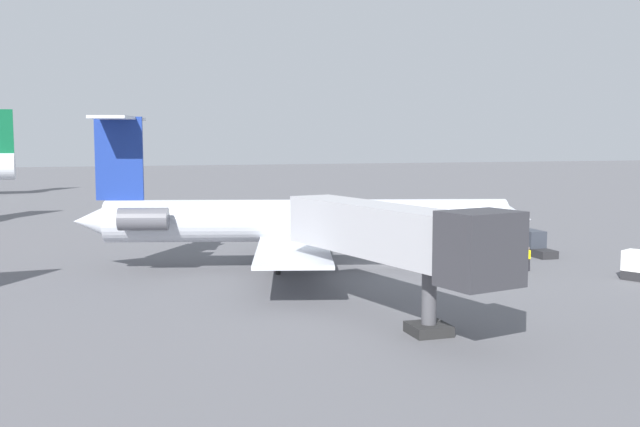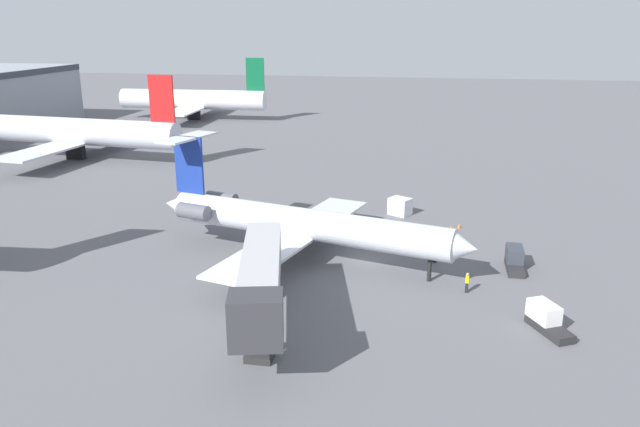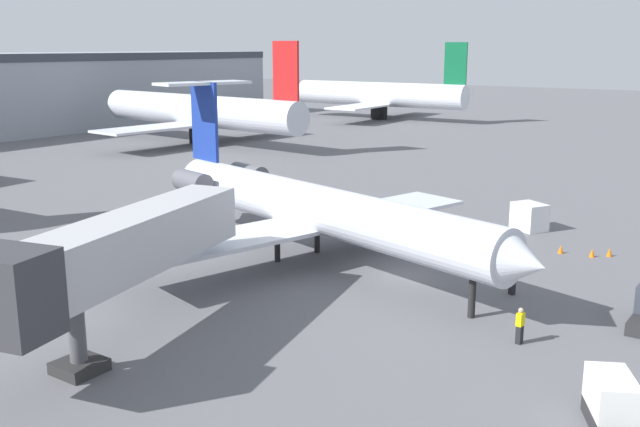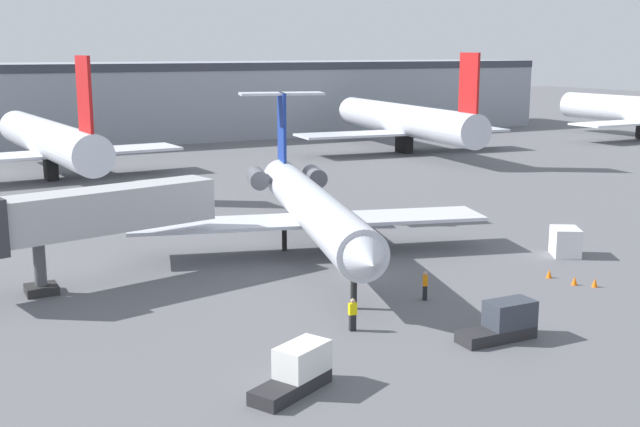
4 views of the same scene
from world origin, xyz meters
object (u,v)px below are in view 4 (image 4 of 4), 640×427
(baggage_tug_lead, at_px, (297,371))
(jet_bridge, at_px, (75,215))
(parked_airliner_centre, at_px, (49,140))
(parked_airliner_east_mid, at_px, (405,121))
(traffic_cone_near, at_px, (575,281))
(cargo_container_uld, at_px, (565,242))
(traffic_cone_mid, at_px, (595,283))
(traffic_cone_far, at_px, (549,274))
(regional_jet, at_px, (310,204))
(ground_crew_loader, at_px, (353,314))
(baggage_tug_trailing, at_px, (504,322))
(ground_crew_marshaller, at_px, (425,285))

(baggage_tug_lead, bearing_deg, jet_bridge, 104.89)
(parked_airliner_centre, distance_m, parked_airliner_east_mid, 47.22)
(traffic_cone_near, bearing_deg, cargo_container_uld, 50.71)
(traffic_cone_near, bearing_deg, traffic_cone_mid, -47.97)
(traffic_cone_near, distance_m, parked_airliner_east_mid, 63.84)
(traffic_cone_near, relative_size, traffic_cone_mid, 1.00)
(jet_bridge, xyz_separation_m, baggage_tug_lead, (5.21, -19.57, -3.54))
(traffic_cone_far, xyz_separation_m, parked_airliner_centre, (-21.23, 54.29, 4.05))
(regional_jet, bearing_deg, baggage_tug_lead, -117.70)
(regional_jet, relative_size, traffic_cone_mid, 56.59)
(ground_crew_loader, height_order, baggage_tug_trailing, baggage_tug_trailing)
(regional_jet, bearing_deg, parked_airliner_east_mid, 50.35)
(baggage_tug_lead, height_order, baggage_tug_trailing, same)
(traffic_cone_far, bearing_deg, ground_crew_marshaller, -178.77)
(jet_bridge, height_order, parked_airliner_centre, parked_airliner_centre)
(baggage_tug_lead, xyz_separation_m, traffic_cone_near, (21.53, 6.16, -0.56))
(baggage_tug_lead, bearing_deg, traffic_cone_mid, 13.35)
(cargo_container_uld, xyz_separation_m, parked_airliner_centre, (-26.11, 50.55, 3.35))
(baggage_tug_lead, distance_m, cargo_container_uld, 28.68)
(parked_airliner_centre, bearing_deg, traffic_cone_near, -69.07)
(jet_bridge, relative_size, parked_airliner_centre, 0.47)
(baggage_tug_trailing, bearing_deg, jet_bridge, 132.00)
(baggage_tug_lead, relative_size, traffic_cone_near, 7.63)
(ground_crew_marshaller, height_order, ground_crew_loader, same)
(ground_crew_marshaller, bearing_deg, traffic_cone_mid, -13.67)
(regional_jet, xyz_separation_m, traffic_cone_mid, (11.58, -15.15, -3.24))
(ground_crew_loader, relative_size, traffic_cone_far, 3.07)
(ground_crew_loader, bearing_deg, baggage_tug_lead, -136.84)
(regional_jet, bearing_deg, parked_airliner_centre, 104.32)
(jet_bridge, bearing_deg, traffic_cone_near, -26.65)
(baggage_tug_lead, bearing_deg, regional_jet, 62.30)
(jet_bridge, relative_size, baggage_tug_lead, 3.81)
(baggage_tug_lead, distance_m, traffic_cone_far, 22.75)
(regional_jet, height_order, baggage_tug_trailing, regional_jet)
(traffic_cone_far, bearing_deg, cargo_container_uld, 37.53)
(traffic_cone_far, relative_size, parked_airliner_centre, 0.02)
(ground_crew_marshaller, distance_m, cargo_container_uld, 14.88)
(regional_jet, xyz_separation_m, parked_airliner_centre, (-10.70, 41.90, 0.81))
(ground_crew_loader, bearing_deg, cargo_container_uld, 17.66)
(parked_airliner_centre, xyz_separation_m, parked_airliner_east_mid, (47.18, 2.12, 0.09))
(baggage_tug_lead, relative_size, cargo_container_uld, 1.46)
(ground_crew_marshaller, distance_m, ground_crew_loader, 6.70)
(traffic_cone_far, bearing_deg, jet_bridge, 156.49)
(traffic_cone_near, xyz_separation_m, parked_airliner_east_mid, (25.68, 58.30, 4.14))
(regional_jet, bearing_deg, traffic_cone_near, -52.92)
(baggage_tug_lead, bearing_deg, cargo_container_uld, 24.29)
(ground_crew_marshaller, height_order, cargo_container_uld, cargo_container_uld)
(ground_crew_marshaller, bearing_deg, parked_airliner_centre, 102.18)
(traffic_cone_near, xyz_separation_m, traffic_cone_far, (-0.26, 1.89, 0.00))
(jet_bridge, xyz_separation_m, ground_crew_loader, (10.82, -14.31, -3.52))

